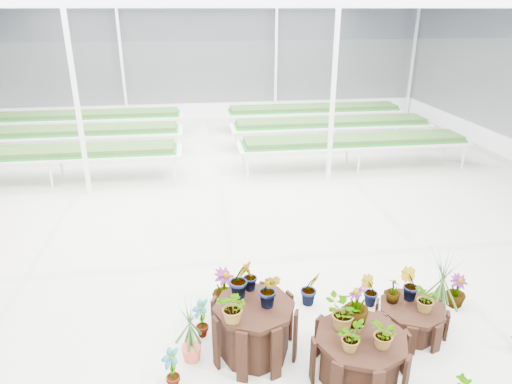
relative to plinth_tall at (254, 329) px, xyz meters
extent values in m
plane|color=gray|center=(-0.23, 2.06, -0.37)|extent=(24.00, 24.00, 0.00)
cylinder|color=black|center=(0.00, 0.00, 0.00)|extent=(1.40, 1.40, 0.73)
cylinder|color=black|center=(1.20, -0.60, -0.06)|extent=(1.17, 1.17, 0.61)
cylinder|color=black|center=(2.20, 0.10, -0.16)|extent=(1.18, 1.18, 0.42)
imported|color=#2B491D|center=(-0.14, 0.21, 0.63)|extent=(0.34, 0.30, 0.53)
imported|color=#2B491D|center=(0.19, -0.06, 0.62)|extent=(0.35, 0.32, 0.50)
imported|color=#2B491D|center=(-0.01, 0.33, 0.58)|extent=(0.24, 0.28, 0.42)
imported|color=#2B491D|center=(-0.28, -0.28, 0.58)|extent=(0.49, 0.48, 0.42)
imported|color=#2B491D|center=(1.01, -0.44, 0.47)|extent=(0.54, 0.53, 0.46)
imported|color=#2B491D|center=(1.37, -0.82, 0.42)|extent=(0.30, 0.34, 0.37)
imported|color=#2B491D|center=(1.20, -0.36, 0.51)|extent=(0.41, 0.41, 0.55)
imported|color=#2B491D|center=(0.98, -0.79, 0.42)|extent=(0.38, 0.40, 0.35)
imported|color=#2B491D|center=(1.97, 0.25, 0.23)|extent=(0.28, 0.28, 0.37)
imported|color=#2B491D|center=(2.31, -0.02, 0.24)|extent=(0.38, 0.41, 0.39)
imported|color=#2B491D|center=(2.21, 0.29, 0.29)|extent=(0.34, 0.33, 0.48)
imported|color=#2B491D|center=(-1.04, -0.45, -0.09)|extent=(0.30, 0.34, 0.55)
imported|color=#2B491D|center=(-0.67, 0.42, -0.08)|extent=(0.29, 0.35, 0.57)
imported|color=#2B491D|center=(3.15, 0.58, -0.11)|extent=(0.33, 0.33, 0.51)
imported|color=#2B491D|center=(1.86, 0.79, -0.12)|extent=(0.33, 0.31, 0.49)
imported|color=#2B491D|center=(0.99, 0.93, -0.09)|extent=(0.36, 0.31, 0.55)
imported|color=#2B491D|center=(-0.32, 1.01, -0.05)|extent=(0.50, 0.50, 0.64)
camera|label=1|loc=(-0.64, -4.73, 3.83)|focal=32.00mm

